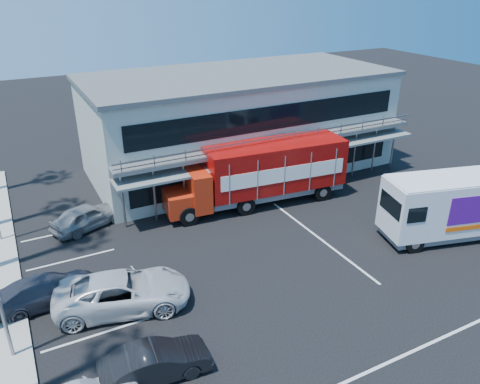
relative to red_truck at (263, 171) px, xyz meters
name	(u,v)px	position (x,y,z in m)	size (l,w,h in m)	color
ground	(322,274)	(-1.44, -8.58, -2.22)	(120.00, 120.00, 0.00)	black
building	(239,121)	(1.56, 6.36, 1.44)	(22.40, 12.00, 7.30)	#9AA193
red_truck	(263,171)	(0.00, 0.00, 0.00)	(12.16, 3.91, 4.02)	#B5260E
white_van	(451,206)	(7.11, -8.75, -0.25)	(8.01, 4.46, 3.71)	silver
parked_car_b	(155,363)	(-10.94, -11.08, -1.54)	(1.44, 4.13, 1.36)	black
parked_car_c	(123,292)	(-10.94, -6.50, -1.38)	(2.76, 5.98, 1.66)	silver
parked_car_d	(47,290)	(-13.94, -4.58, -1.53)	(1.91, 4.70, 1.36)	#303340
parked_car_e	(87,216)	(-10.94, 1.83, -1.48)	(1.73, 4.30, 1.47)	slate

